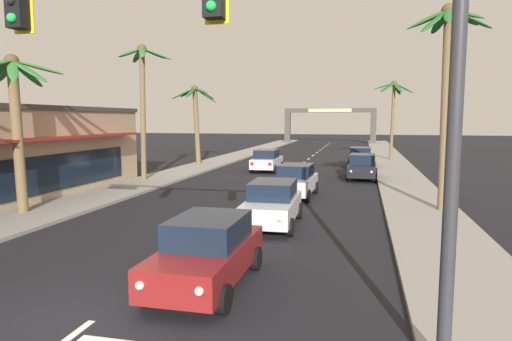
{
  "coord_description": "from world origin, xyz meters",
  "views": [
    {
      "loc": [
        5.17,
        -7.49,
        4.03
      ],
      "look_at": [
        1.55,
        8.0,
        2.2
      ],
      "focal_mm": 31.74,
      "sensor_mm": 36.0,
      "label": 1
    }
  ],
  "objects_px": {
    "sedan_parked_nearest_kerb": "(362,167)",
    "palm_right_farthest": "(393,102)",
    "traffic_signal_mast": "(230,35)",
    "town_gateway_arch": "(330,120)",
    "sedan_third_in_queue": "(272,203)",
    "palm_left_farthest": "(196,110)",
    "palm_left_third": "(142,86)",
    "palm_left_second": "(15,105)",
    "sedan_fifth_in_queue": "(296,181)",
    "palm_right_second": "(446,65)",
    "sedan_oncoming_far": "(267,160)",
    "sedan_lead_at_stop_bar": "(207,251)",
    "sedan_parked_mid_kerb": "(360,157)"
  },
  "relations": [
    {
      "from": "palm_right_second",
      "to": "sedan_fifth_in_queue",
      "type": "bearing_deg",
      "value": 158.86
    },
    {
      "from": "sedan_fifth_in_queue",
      "to": "sedan_third_in_queue",
      "type": "bearing_deg",
      "value": -89.59
    },
    {
      "from": "sedan_parked_nearest_kerb",
      "to": "town_gateway_arch",
      "type": "bearing_deg",
      "value": 96.82
    },
    {
      "from": "palm_right_farthest",
      "to": "town_gateway_arch",
      "type": "relative_size",
      "value": 0.52
    },
    {
      "from": "sedan_third_in_queue",
      "to": "palm_right_second",
      "type": "bearing_deg",
      "value": 30.77
    },
    {
      "from": "traffic_signal_mast",
      "to": "sedan_third_in_queue",
      "type": "xyz_separation_m",
      "value": [
        -1.09,
        9.26,
        -4.52
      ]
    },
    {
      "from": "sedan_third_in_queue",
      "to": "palm_left_second",
      "type": "height_order",
      "value": "palm_left_second"
    },
    {
      "from": "traffic_signal_mast",
      "to": "palm_left_second",
      "type": "distance_m",
      "value": 14.62
    },
    {
      "from": "traffic_signal_mast",
      "to": "sedan_lead_at_stop_bar",
      "type": "height_order",
      "value": "traffic_signal_mast"
    },
    {
      "from": "traffic_signal_mast",
      "to": "town_gateway_arch",
      "type": "xyz_separation_m",
      "value": [
        -3.04,
        67.39,
        -1.6
      ]
    },
    {
      "from": "palm_left_second",
      "to": "sedan_fifth_in_queue",
      "type": "bearing_deg",
      "value": 33.55
    },
    {
      "from": "traffic_signal_mast",
      "to": "town_gateway_arch",
      "type": "height_order",
      "value": "traffic_signal_mast"
    },
    {
      "from": "town_gateway_arch",
      "to": "palm_left_second",
      "type": "bearing_deg",
      "value": -98.43
    },
    {
      "from": "palm_left_third",
      "to": "palm_left_farthest",
      "type": "height_order",
      "value": "palm_left_third"
    },
    {
      "from": "traffic_signal_mast",
      "to": "palm_left_farthest",
      "type": "distance_m",
      "value": 31.97
    },
    {
      "from": "sedan_parked_nearest_kerb",
      "to": "palm_right_farthest",
      "type": "distance_m",
      "value": 15.18
    },
    {
      "from": "traffic_signal_mast",
      "to": "sedan_third_in_queue",
      "type": "height_order",
      "value": "traffic_signal_mast"
    },
    {
      "from": "town_gateway_arch",
      "to": "palm_left_farthest",
      "type": "bearing_deg",
      "value": -103.11
    },
    {
      "from": "town_gateway_arch",
      "to": "palm_right_second",
      "type": "bearing_deg",
      "value": -81.1
    },
    {
      "from": "palm_left_second",
      "to": "traffic_signal_mast",
      "type": "bearing_deg",
      "value": -36.52
    },
    {
      "from": "traffic_signal_mast",
      "to": "sedan_fifth_in_queue",
      "type": "relative_size",
      "value": 2.51
    },
    {
      "from": "palm_right_second",
      "to": "palm_left_farthest",
      "type": "bearing_deg",
      "value": 136.24
    },
    {
      "from": "sedan_oncoming_far",
      "to": "sedan_parked_nearest_kerb",
      "type": "xyz_separation_m",
      "value": [
        7.14,
        -3.07,
        0.0
      ]
    },
    {
      "from": "sedan_oncoming_far",
      "to": "palm_left_second",
      "type": "distance_m",
      "value": 19.49
    },
    {
      "from": "traffic_signal_mast",
      "to": "sedan_oncoming_far",
      "type": "relative_size",
      "value": 2.53
    },
    {
      "from": "palm_left_farthest",
      "to": "town_gateway_arch",
      "type": "distance_m",
      "value": 38.7
    },
    {
      "from": "palm_left_farthest",
      "to": "palm_right_farthest",
      "type": "bearing_deg",
      "value": 25.42
    },
    {
      "from": "sedan_parked_nearest_kerb",
      "to": "town_gateway_arch",
      "type": "distance_m",
      "value": 44.31
    },
    {
      "from": "traffic_signal_mast",
      "to": "palm_left_third",
      "type": "xyz_separation_m",
      "value": [
        -11.39,
        19.21,
        0.72
      ]
    },
    {
      "from": "sedan_parked_nearest_kerb",
      "to": "palm_right_second",
      "type": "bearing_deg",
      "value": -72.57
    },
    {
      "from": "sedan_oncoming_far",
      "to": "palm_right_farthest",
      "type": "xyz_separation_m",
      "value": [
        9.82,
        11.08,
        4.77
      ]
    },
    {
      "from": "sedan_third_in_queue",
      "to": "palm_left_second",
      "type": "xyz_separation_m",
      "value": [
        -10.64,
        -0.57,
        3.74
      ]
    },
    {
      "from": "traffic_signal_mast",
      "to": "palm_left_farthest",
      "type": "relative_size",
      "value": 1.64
    },
    {
      "from": "palm_left_third",
      "to": "palm_left_farthest",
      "type": "xyz_separation_m",
      "value": [
        -0.42,
        10.5,
        -1.35
      ]
    },
    {
      "from": "traffic_signal_mast",
      "to": "palm_left_farthest",
      "type": "bearing_deg",
      "value": 111.69
    },
    {
      "from": "sedan_oncoming_far",
      "to": "palm_right_second",
      "type": "relative_size",
      "value": 0.51
    },
    {
      "from": "sedan_third_in_queue",
      "to": "palm_right_farthest",
      "type": "bearing_deg",
      "value": 78.09
    },
    {
      "from": "palm_right_second",
      "to": "traffic_signal_mast",
      "type": "bearing_deg",
      "value": -112.52
    },
    {
      "from": "sedan_fifth_in_queue",
      "to": "palm_right_second",
      "type": "distance_m",
      "value": 8.89
    },
    {
      "from": "sedan_oncoming_far",
      "to": "traffic_signal_mast",
      "type": "bearing_deg",
      "value": -79.5
    },
    {
      "from": "palm_left_third",
      "to": "town_gateway_arch",
      "type": "xyz_separation_m",
      "value": [
        8.35,
        48.18,
        -2.32
      ]
    },
    {
      "from": "sedan_oncoming_far",
      "to": "sedan_parked_mid_kerb",
      "type": "relative_size",
      "value": 1.0
    },
    {
      "from": "palm_left_third",
      "to": "palm_left_farthest",
      "type": "bearing_deg",
      "value": 92.31
    },
    {
      "from": "sedan_fifth_in_queue",
      "to": "sedan_oncoming_far",
      "type": "distance_m",
      "value": 11.49
    },
    {
      "from": "town_gateway_arch",
      "to": "palm_left_third",
      "type": "bearing_deg",
      "value": -99.83
    },
    {
      "from": "palm_left_third",
      "to": "palm_right_farthest",
      "type": "distance_m",
      "value": 24.61
    },
    {
      "from": "sedan_fifth_in_queue",
      "to": "town_gateway_arch",
      "type": "relative_size",
      "value": 0.31
    },
    {
      "from": "traffic_signal_mast",
      "to": "sedan_lead_at_stop_bar",
      "type": "distance_m",
      "value": 5.51
    },
    {
      "from": "sedan_third_in_queue",
      "to": "palm_left_farthest",
      "type": "distance_m",
      "value": 23.41
    },
    {
      "from": "palm_left_third",
      "to": "sedan_parked_nearest_kerb",
      "type": "bearing_deg",
      "value": 17.48
    }
  ]
}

